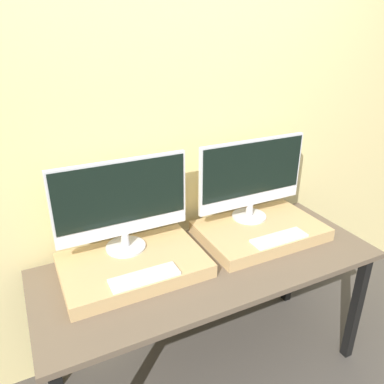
# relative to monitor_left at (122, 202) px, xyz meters

# --- Properties ---
(wall_back) EXTENTS (8.00, 0.04, 2.60)m
(wall_back) POSITION_rel_monitor_left_xyz_m (0.38, 0.21, 0.21)
(wall_back) COLOR #DBC684
(wall_back) RESTS_ON ground_plane
(workbench) EXTENTS (1.77, 0.70, 0.76)m
(workbench) POSITION_rel_monitor_left_xyz_m (0.38, -0.21, -0.41)
(workbench) COLOR brown
(workbench) RESTS_ON ground_plane
(wooden_riser_left) EXTENTS (0.69, 0.46, 0.07)m
(wooden_riser_left) POSITION_rel_monitor_left_xyz_m (-0.00, -0.11, -0.29)
(wooden_riser_left) COLOR tan
(wooden_riser_left) RESTS_ON workbench
(monitor_left) EXTENTS (0.67, 0.20, 0.48)m
(monitor_left) POSITION_rel_monitor_left_xyz_m (0.00, 0.00, 0.00)
(monitor_left) COLOR silver
(monitor_left) RESTS_ON wooden_riser_left
(keyboard_left) EXTENTS (0.32, 0.10, 0.01)m
(keyboard_left) POSITION_rel_monitor_left_xyz_m (0.00, -0.28, -0.25)
(keyboard_left) COLOR silver
(keyboard_left) RESTS_ON wooden_riser_left
(wooden_riser_right) EXTENTS (0.69, 0.46, 0.07)m
(wooden_riser_right) POSITION_rel_monitor_left_xyz_m (0.76, -0.11, -0.29)
(wooden_riser_right) COLOR tan
(wooden_riser_right) RESTS_ON workbench
(monitor_right) EXTENTS (0.67, 0.20, 0.48)m
(monitor_right) POSITION_rel_monitor_left_xyz_m (0.76, 0.00, 0.00)
(monitor_right) COLOR silver
(monitor_right) RESTS_ON wooden_riser_right
(keyboard_right) EXTENTS (0.32, 0.10, 0.01)m
(keyboard_right) POSITION_rel_monitor_left_xyz_m (0.76, -0.28, -0.25)
(keyboard_right) COLOR silver
(keyboard_right) RESTS_ON wooden_riser_right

